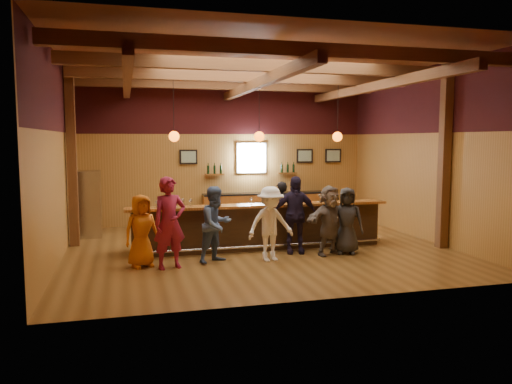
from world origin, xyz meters
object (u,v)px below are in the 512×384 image
bar_counter (258,226)px  ice_bucket (269,199)px  stainless_fridge (88,204)px  bottle_a (277,198)px  back_bar_cabinet (265,207)px  customer_redvest (170,223)px  customer_denim (216,224)px  customer_orange (141,231)px  bartender (281,211)px  customer_brown (330,220)px  customer_white (270,224)px  customer_navy (295,215)px  customer_dark (347,221)px

bar_counter → ice_bucket: bearing=-58.8°
stainless_fridge → bottle_a: 5.26m
bar_counter → ice_bucket: ice_bucket is taller
back_bar_cabinet → customer_redvest: (-3.44, -5.04, 0.47)m
customer_denim → bottle_a: (1.67, 0.99, 0.41)m
customer_orange → back_bar_cabinet: bearing=28.7°
bar_counter → customer_orange: bearing=-157.0°
customer_orange → bartender: size_ratio=0.98×
ice_bucket → bottle_a: bottle_a is taller
bartender → customer_orange: bearing=43.2°
stainless_fridge → customer_brown: bearing=-33.6°
customer_denim → bottle_a: size_ratio=5.30×
customer_white → bartender: (0.94, 2.18, -0.04)m
customer_navy → ice_bucket: (-0.47, 0.49, 0.33)m
customer_redvest → back_bar_cabinet: bearing=39.7°
stainless_fridge → customer_navy: size_ratio=1.00×
customer_redvest → bartender: (3.10, 2.25, -0.17)m
bartender → ice_bucket: 1.35m
bar_counter → customer_dark: 2.16m
customer_white → customer_orange: bearing=165.9°
stainless_fridge → customer_denim: size_ratio=1.10×
customer_brown → bartender: size_ratio=1.04×
stainless_fridge → customer_denim: bearing=-51.8°
customer_redvest → ice_bucket: bearing=9.4°
stainless_fridge → customer_denim: 4.64m
customer_orange → customer_denim: customer_denim is taller
customer_brown → customer_orange: bearing=162.9°
bar_counter → bottle_a: 0.85m
customer_dark → customer_redvest: bearing=-156.3°
back_bar_cabinet → customer_denim: size_ratio=2.44×
customer_redvest → customer_white: 2.17m
customer_brown → customer_dark: size_ratio=1.04×
customer_brown → bottle_a: (-0.95, 0.99, 0.43)m
customer_orange → customer_navy: size_ratio=0.84×
back_bar_cabinet → bartender: bartender is taller
customer_redvest → customer_white: bearing=-14.1°
customer_navy → ice_bucket: bearing=144.0°
bar_counter → customer_brown: size_ratio=3.93×
stainless_fridge → customer_navy: stainless_fridge is taller
customer_redvest → customer_orange: bearing=137.4°
customer_denim → customer_redvest: bearing=164.2°
customer_white → bottle_a: size_ratio=5.26×
bar_counter → ice_bucket: 0.80m
back_bar_cabinet → customer_navy: (-0.53, -4.37, 0.42)m
customer_white → bottle_a: (0.52, 1.20, 0.42)m
back_bar_cabinet → customer_orange: (-4.00, -4.77, 0.28)m
customer_dark → customer_denim: bearing=-160.1°
customer_navy → bartender: (0.18, 1.57, -0.13)m
customer_redvest → customer_brown: size_ratio=1.18×
ice_bucket → customer_denim: bearing=-148.5°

